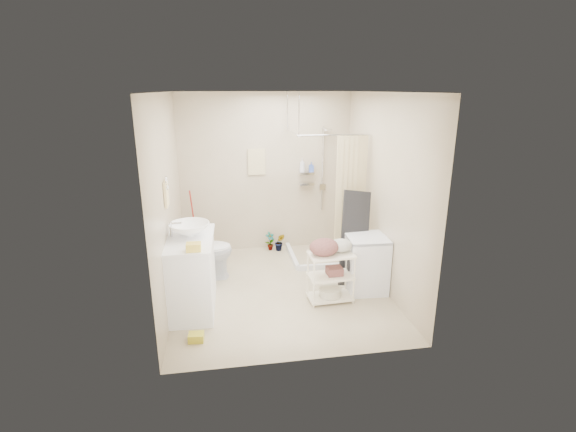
# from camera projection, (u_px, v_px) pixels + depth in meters

# --- Properties ---
(floor) EXTENTS (3.20, 3.20, 0.00)m
(floor) POSITION_uv_depth(u_px,v_px,m) (280.00, 289.00, 5.74)
(floor) COLOR #BDAF8E
(floor) RESTS_ON ground
(ceiling) EXTENTS (2.80, 3.20, 0.04)m
(ceiling) POSITION_uv_depth(u_px,v_px,m) (279.00, 92.00, 4.98)
(ceiling) COLOR silver
(ceiling) RESTS_ON ground
(wall_back) EXTENTS (2.80, 0.04, 2.60)m
(wall_back) POSITION_uv_depth(u_px,v_px,m) (266.00, 173.00, 6.87)
(wall_back) COLOR #BDAD92
(wall_back) RESTS_ON ground
(wall_front) EXTENTS (2.80, 0.04, 2.60)m
(wall_front) POSITION_uv_depth(u_px,v_px,m) (304.00, 240.00, 3.85)
(wall_front) COLOR #BDAD92
(wall_front) RESTS_ON ground
(wall_left) EXTENTS (0.04, 3.20, 2.60)m
(wall_left) POSITION_uv_depth(u_px,v_px,m) (167.00, 202.00, 5.14)
(wall_left) COLOR #BDAD92
(wall_left) RESTS_ON ground
(wall_right) EXTENTS (0.04, 3.20, 2.60)m
(wall_right) POSITION_uv_depth(u_px,v_px,m) (383.00, 193.00, 5.57)
(wall_right) COLOR #BDAD92
(wall_right) RESTS_ON ground
(vanity) EXTENTS (0.63, 1.08, 0.93)m
(vanity) POSITION_uv_depth(u_px,v_px,m) (190.00, 274.00, 5.10)
(vanity) COLOR white
(vanity) RESTS_ON ground
(sink) EXTENTS (0.56, 0.56, 0.17)m
(sink) POSITION_uv_depth(u_px,v_px,m) (189.00, 230.00, 5.01)
(sink) COLOR white
(sink) RESTS_ON vanity
(counter_basket) EXTENTS (0.16, 0.13, 0.09)m
(counter_basket) POSITION_uv_depth(u_px,v_px,m) (194.00, 247.00, 4.56)
(counter_basket) COLOR yellow
(counter_basket) RESTS_ON vanity
(floor_basket) EXTENTS (0.25, 0.20, 0.13)m
(floor_basket) POSITION_uv_depth(u_px,v_px,m) (196.00, 336.00, 4.53)
(floor_basket) COLOR gold
(floor_basket) RESTS_ON ground
(toilet) EXTENTS (0.84, 0.50, 0.84)m
(toilet) POSITION_uv_depth(u_px,v_px,m) (203.00, 251.00, 5.96)
(toilet) COLOR silver
(toilet) RESTS_ON ground
(mop) EXTENTS (0.14, 0.14, 1.11)m
(mop) POSITION_uv_depth(u_px,v_px,m) (192.00, 223.00, 6.75)
(mop) COLOR #A6201A
(mop) RESTS_ON ground
(potted_plant_a) EXTENTS (0.20, 0.18, 0.32)m
(potted_plant_a) POSITION_uv_depth(u_px,v_px,m) (270.00, 241.00, 7.08)
(potted_plant_a) COLOR brown
(potted_plant_a) RESTS_ON ground
(potted_plant_b) EXTENTS (0.18, 0.15, 0.30)m
(potted_plant_b) POSITION_uv_depth(u_px,v_px,m) (280.00, 242.00, 7.06)
(potted_plant_b) COLOR brown
(potted_plant_b) RESTS_ON ground
(hanging_towel) EXTENTS (0.28, 0.03, 0.42)m
(hanging_towel) POSITION_uv_depth(u_px,v_px,m) (257.00, 162.00, 6.77)
(hanging_towel) COLOR beige
(hanging_towel) RESTS_ON wall_back
(towel_ring) EXTENTS (0.04, 0.22, 0.34)m
(towel_ring) POSITION_uv_depth(u_px,v_px,m) (166.00, 192.00, 4.91)
(towel_ring) COLOR #F8DE93
(towel_ring) RESTS_ON wall_left
(tp_holder) EXTENTS (0.08, 0.12, 0.14)m
(tp_holder) POSITION_uv_depth(u_px,v_px,m) (175.00, 244.00, 5.36)
(tp_holder) COLOR white
(tp_holder) RESTS_ON wall_left
(shower) EXTENTS (1.10, 1.10, 2.10)m
(shower) POSITION_uv_depth(u_px,v_px,m) (324.00, 194.00, 6.55)
(shower) COLOR silver
(shower) RESTS_ON ground
(shampoo_bottle_a) EXTENTS (0.10, 0.10, 0.23)m
(shampoo_bottle_a) POSITION_uv_depth(u_px,v_px,m) (302.00, 165.00, 6.83)
(shampoo_bottle_a) COLOR silver
(shampoo_bottle_a) RESTS_ON shower
(shampoo_bottle_b) EXTENTS (0.08, 0.08, 0.16)m
(shampoo_bottle_b) POSITION_uv_depth(u_px,v_px,m) (311.00, 167.00, 6.89)
(shampoo_bottle_b) COLOR #3751A7
(shampoo_bottle_b) RESTS_ON shower
(washing_machine) EXTENTS (0.55, 0.57, 0.76)m
(washing_machine) POSITION_uv_depth(u_px,v_px,m) (366.00, 263.00, 5.62)
(washing_machine) COLOR silver
(washing_machine) RESTS_ON ground
(laundry_rack) EXTENTS (0.58, 0.36, 0.78)m
(laundry_rack) POSITION_uv_depth(u_px,v_px,m) (331.00, 273.00, 5.32)
(laundry_rack) COLOR white
(laundry_rack) RESTS_ON ground
(ironing_board) EXTENTS (0.39, 0.13, 1.36)m
(ironing_board) POSITION_uv_depth(u_px,v_px,m) (355.00, 238.00, 5.71)
(ironing_board) COLOR black
(ironing_board) RESTS_ON ground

